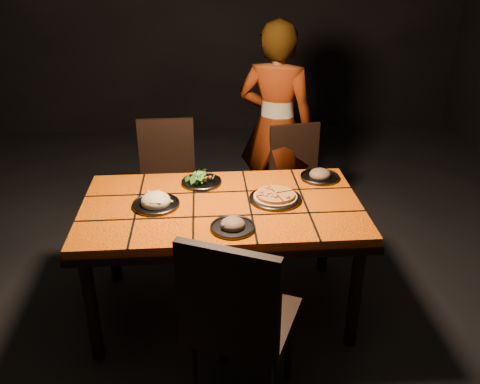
{
  "coord_description": "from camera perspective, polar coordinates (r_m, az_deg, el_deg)",
  "views": [
    {
      "loc": [
        -0.09,
        -2.59,
        2.09
      ],
      "look_at": [
        0.11,
        -0.0,
        0.82
      ],
      "focal_mm": 38.0,
      "sensor_mm": 36.0,
      "label": 1
    }
  ],
  "objects": [
    {
      "name": "diner",
      "position": [
        4.0,
        4.04,
        7.35
      ],
      "size": [
        0.69,
        0.58,
        1.62
      ],
      "primitive_type": "imported",
      "rotation": [
        0.0,
        0.0,
        2.77
      ],
      "color": "brown",
      "rests_on": "ground"
    },
    {
      "name": "plate_mushroom_b",
      "position": [
        3.26,
        8.97,
        1.89
      ],
      "size": [
        0.25,
        0.25,
        0.08
      ],
      "color": "#38383D",
      "rests_on": "dining_table"
    },
    {
      "name": "plate_mushroom_a",
      "position": [
        2.66,
        -0.82,
        -3.75
      ],
      "size": [
        0.24,
        0.24,
        0.08
      ],
      "color": "#38383D",
      "rests_on": "dining_table"
    },
    {
      "name": "chair_near",
      "position": [
        2.35,
        -0.36,
        -13.91
      ],
      "size": [
        0.6,
        0.6,
        1.01
      ],
      "rotation": [
        0.0,
        0.0,
        2.72
      ],
      "color": "black",
      "rests_on": "ground"
    },
    {
      "name": "room_shell",
      "position": [
        2.66,
        -2.36,
        13.2
      ],
      "size": [
        6.04,
        7.04,
        3.08
      ],
      "color": "black",
      "rests_on": "ground"
    },
    {
      "name": "plate_salad",
      "position": [
        3.16,
        -4.35,
        1.39
      ],
      "size": [
        0.25,
        0.25,
        0.07
      ],
      "color": "#38383D",
      "rests_on": "dining_table"
    },
    {
      "name": "plate_pasta",
      "position": [
        2.92,
        -9.43,
        -1.12
      ],
      "size": [
        0.27,
        0.27,
        0.09
      ],
      "color": "#38383D",
      "rests_on": "dining_table"
    },
    {
      "name": "chair_far_left",
      "position": [
        3.87,
        -8.16,
        2.05
      ],
      "size": [
        0.42,
        0.42,
        0.93
      ],
      "rotation": [
        0.0,
        0.0,
        0.01
      ],
      "color": "black",
      "rests_on": "ground"
    },
    {
      "name": "plate_pizza",
      "position": [
        2.96,
        3.98,
        -0.59
      ],
      "size": [
        0.31,
        0.31,
        0.04
      ],
      "color": "#38383D",
      "rests_on": "dining_table"
    },
    {
      "name": "dining_table",
      "position": [
        2.96,
        -2.07,
        -2.66
      ],
      "size": [
        1.62,
        0.92,
        0.75
      ],
      "color": "#FF6608",
      "rests_on": "ground"
    },
    {
      "name": "chair_far_right",
      "position": [
        3.94,
        6.42,
        2.02
      ],
      "size": [
        0.44,
        0.44,
        0.87
      ],
      "rotation": [
        0.0,
        0.0,
        0.15
      ],
      "color": "black",
      "rests_on": "ground"
    }
  ]
}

